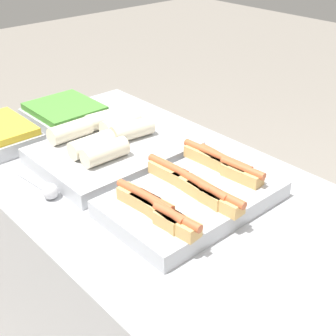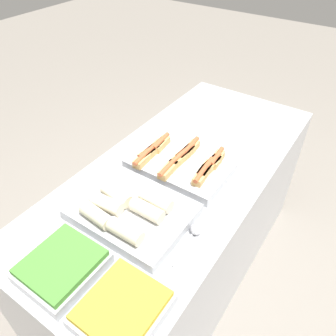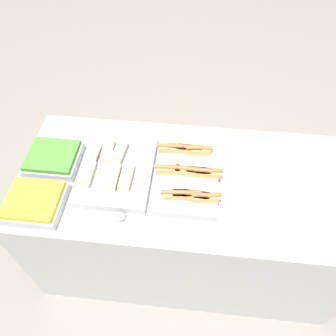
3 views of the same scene
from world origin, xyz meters
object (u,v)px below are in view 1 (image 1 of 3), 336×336
Objects in this scene: tray_hotdogs at (193,195)px; tray_side_back at (65,114)px; serving_spoon_near at (48,190)px; tray_wraps at (111,147)px.

tray_hotdogs reaches higher than tray_side_back.
serving_spoon_near is (-0.31, -0.27, -0.02)m from tray_hotdogs.
tray_hotdogs reaches higher than serving_spoon_near.
tray_side_back is (-0.34, 0.03, -0.00)m from tray_wraps.
tray_hotdogs is 1.01× the size of tray_wraps.
serving_spoon_near is (0.41, -0.31, -0.01)m from tray_side_back.
serving_spoon_near is at bearing -36.78° from tray_side_back.
tray_wraps is at bearing 103.85° from serving_spoon_near.
tray_hotdogs is 0.38m from tray_wraps.
tray_hotdogs is 0.41m from serving_spoon_near.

